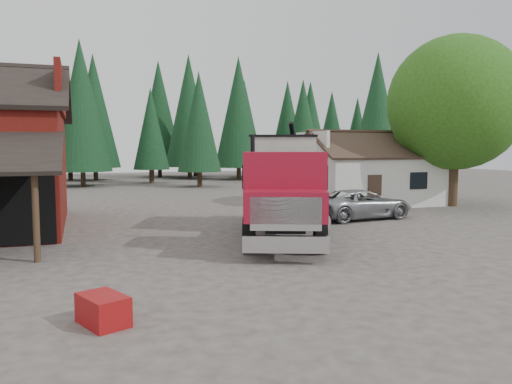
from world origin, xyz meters
name	(u,v)px	position (x,y,z in m)	size (l,w,h in m)	color
ground	(231,263)	(0.00, 0.00, 0.00)	(120.00, 120.00, 0.00)	#453C36
farmhouse	(369,177)	(13.00, 13.00, 1.67)	(8.60, 6.42, 4.65)	silver
deciduous_tree	(456,108)	(17.01, 9.97, 5.91)	(8.00, 8.00, 10.20)	#382619
conifer_backdrop	(121,180)	(0.00, 42.00, 0.00)	(76.00, 16.00, 16.00)	black
near_pine_b	(199,122)	(6.00, 30.00, 5.89)	(3.96, 3.96, 10.40)	#382619
near_pine_c	(377,112)	(22.00, 26.00, 6.89)	(4.84, 4.84, 12.40)	#382619
near_pine_d	(81,105)	(-4.00, 34.00, 7.39)	(5.28, 5.28, 13.40)	#382619
feed_truck	(283,181)	(3.38, 4.03, 2.19)	(6.38, 10.65, 4.68)	black
silver_car	(361,204)	(8.86, 7.09, 0.73)	(2.43, 5.27, 1.46)	#9B9DA2
equip_box	(103,310)	(-3.94, -4.29, 0.30)	(0.70, 1.10, 0.60)	maroon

